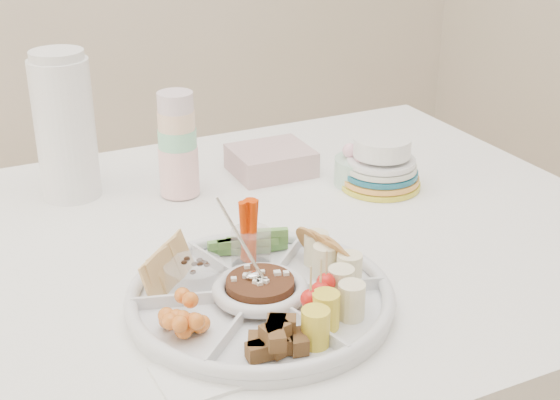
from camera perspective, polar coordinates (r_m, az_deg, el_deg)
name	(u,v)px	position (r m, az deg, el deg)	size (l,w,h in m)	color
chair	(556,249)	(1.81, 19.53, -3.38)	(0.47, 0.47, 1.13)	brown
party_tray	(260,294)	(1.13, -1.45, -6.88)	(0.38, 0.38, 0.04)	silver
bean_dip	(260,289)	(1.12, -1.46, -6.55)	(0.10, 0.10, 0.04)	#472A16
tortillas	(327,253)	(1.19, 3.49, -3.92)	(0.09, 0.09, 0.06)	#B46D44
carrot_cucumber	(248,228)	(1.22, -2.32, -2.07)	(0.12, 0.12, 0.11)	#D73400
pita_raisins	(179,265)	(1.16, -7.42, -4.74)	(0.12, 0.12, 0.07)	tan
cherries	(183,317)	(1.06, -7.08, -8.52)	(0.10, 0.10, 0.04)	#F7A340
granola_chunks	(274,337)	(1.01, -0.42, -10.01)	(0.10, 0.10, 0.04)	#4C3513
banana_tomato	(348,288)	(1.07, 5.02, -6.46)	(0.12, 0.12, 0.10)	#FFE39D
cup_stack	(178,144)	(1.47, -7.50, 4.11)	(0.08, 0.08, 0.21)	#BEDFBA
thermos	(65,124)	(1.49, -15.48, 5.37)	(0.11, 0.11, 0.28)	white
flower_bowl	(362,165)	(1.53, 5.99, 2.57)	(0.11, 0.11, 0.08)	#ADC9B6
napkin_stack	(271,161)	(1.59, -0.67, 2.90)	(0.15, 0.13, 0.05)	#C9A5A5
plate_stack	(381,163)	(1.52, 7.41, 2.71)	(0.16, 0.16, 0.10)	#F6C85A
placemat	(262,357)	(1.03, -1.34, -11.43)	(0.28, 0.09, 0.01)	white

